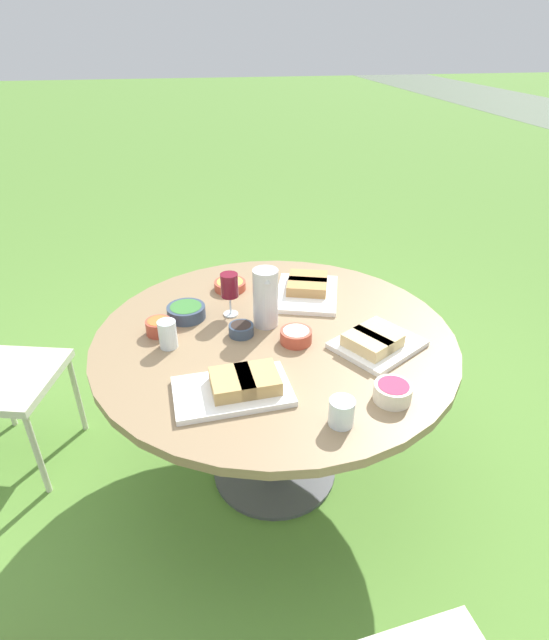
% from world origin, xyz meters
% --- Properties ---
extents(ground_plane, '(40.00, 40.00, 0.00)m').
position_xyz_m(ground_plane, '(0.00, 0.00, 0.00)').
color(ground_plane, '#5B8C38').
extents(dining_table, '(1.37, 1.37, 0.74)m').
position_xyz_m(dining_table, '(0.00, 0.00, 0.63)').
color(dining_table, '#4C4C51').
rests_on(dining_table, ground_plane).
extents(water_pitcher, '(0.10, 0.10, 0.23)m').
position_xyz_m(water_pitcher, '(-0.07, -0.02, 0.85)').
color(water_pitcher, silver).
rests_on(water_pitcher, dining_table).
extents(wine_glass, '(0.07, 0.07, 0.18)m').
position_xyz_m(wine_glass, '(-0.17, -0.15, 0.86)').
color(wine_glass, silver).
rests_on(wine_glass, dining_table).
extents(platter_bread_main, '(0.25, 0.38, 0.07)m').
position_xyz_m(platter_bread_main, '(0.33, -0.17, 0.76)').
color(platter_bread_main, white).
rests_on(platter_bread_main, dining_table).
extents(platter_charcuterie, '(0.41, 0.35, 0.06)m').
position_xyz_m(platter_charcuterie, '(-0.30, 0.20, 0.76)').
color(platter_charcuterie, white).
rests_on(platter_charcuterie, dining_table).
extents(platter_sandwich_side, '(0.36, 0.38, 0.07)m').
position_xyz_m(platter_sandwich_side, '(0.16, 0.34, 0.76)').
color(platter_sandwich_side, white).
rests_on(platter_sandwich_side, dining_table).
extents(bowl_fries, '(0.14, 0.14, 0.04)m').
position_xyz_m(bowl_fries, '(-0.40, -0.13, 0.76)').
color(bowl_fries, '#B74733').
rests_on(bowl_fries, dining_table).
extents(bowl_salad, '(0.15, 0.15, 0.05)m').
position_xyz_m(bowl_salad, '(-0.18, -0.33, 0.77)').
color(bowl_salad, '#334256').
rests_on(bowl_salad, dining_table).
extents(bowl_olives, '(0.09, 0.09, 0.04)m').
position_xyz_m(bowl_olives, '(-0.01, -0.13, 0.76)').
color(bowl_olives, '#334256').
rests_on(bowl_olives, dining_table).
extents(bowl_dip_red, '(0.12, 0.12, 0.06)m').
position_xyz_m(bowl_dip_red, '(0.45, 0.29, 0.77)').
color(bowl_dip_red, beige).
rests_on(bowl_dip_red, dining_table).
extents(bowl_dip_cream, '(0.12, 0.12, 0.05)m').
position_xyz_m(bowl_dip_cream, '(0.07, 0.07, 0.76)').
color(bowl_dip_cream, '#B74733').
rests_on(bowl_dip_cream, dining_table).
extents(bowl_roasted_veg, '(0.10, 0.10, 0.06)m').
position_xyz_m(bowl_roasted_veg, '(-0.08, -0.43, 0.77)').
color(bowl_roasted_veg, '#B74733').
rests_on(bowl_roasted_veg, dining_table).
extents(cup_water_near, '(0.07, 0.07, 0.11)m').
position_xyz_m(cup_water_near, '(0.02, -0.39, 0.79)').
color(cup_water_near, silver).
rests_on(cup_water_near, dining_table).
extents(cup_water_far, '(0.08, 0.08, 0.08)m').
position_xyz_m(cup_water_far, '(0.52, 0.11, 0.78)').
color(cup_water_far, silver).
rests_on(cup_water_far, dining_table).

